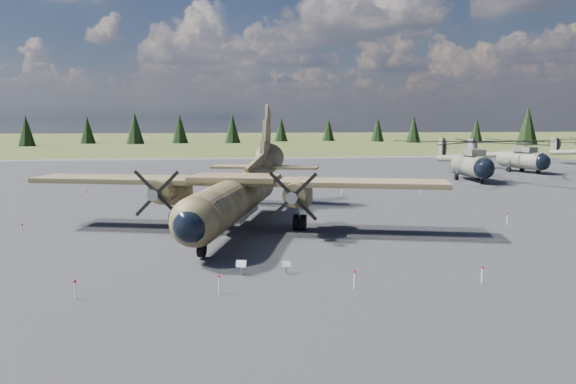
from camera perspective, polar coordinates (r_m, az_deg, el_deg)
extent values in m
plane|color=#4A5325|center=(38.18, -1.04, -3.92)|extent=(500.00, 500.00, 0.00)
cube|color=slate|center=(47.98, -2.31, -1.56)|extent=(120.00, 120.00, 0.04)
cylinder|color=#414223|center=(37.76, -5.55, -0.64)|extent=(7.13, 17.56, 2.71)
sphere|color=#414223|center=(29.46, -9.46, -3.04)|extent=(3.26, 3.26, 2.66)
sphere|color=black|center=(28.97, -9.78, -3.32)|extent=(2.39, 2.39, 1.95)
cube|color=black|center=(30.80, -8.64, -1.19)|extent=(2.27, 2.00, 0.53)
cone|color=#414223|center=(48.77, -2.47, 2.44)|extent=(4.29, 7.12, 4.08)
cube|color=#95989A|center=(38.87, -5.20, -2.07)|extent=(3.28, 6.09, 0.48)
cube|color=#28331A|center=(38.09, -5.40, 1.12)|extent=(28.01, 10.44, 0.34)
cube|color=#414223|center=(38.07, -5.41, 1.43)|extent=(6.52, 4.87, 0.34)
cylinder|color=#414223|center=(39.10, -11.73, 0.37)|extent=(2.71, 5.25, 1.45)
cube|color=#414223|center=(39.91, -11.33, -0.39)|extent=(2.26, 3.56, 0.78)
cone|color=gray|center=(36.17, -13.39, -0.25)|extent=(0.94, 1.03, 0.74)
cylinder|color=black|center=(40.16, -11.27, -2.71)|extent=(1.10, 1.25, 1.07)
cylinder|color=#414223|center=(37.12, 1.08, 0.15)|extent=(2.71, 5.25, 1.45)
cube|color=#414223|center=(37.96, 1.21, -0.64)|extent=(2.26, 3.56, 0.78)
cone|color=gray|center=(34.02, 0.45, -0.53)|extent=(0.94, 1.03, 0.74)
cylinder|color=black|center=(38.23, 1.20, -3.09)|extent=(1.10, 1.25, 1.07)
cube|color=#414223|center=(45.12, -3.30, 2.76)|extent=(2.15, 7.14, 1.63)
cube|color=#28331A|center=(49.24, -2.36, 2.54)|extent=(9.54, 4.46, 0.21)
cylinder|color=gray|center=(30.74, -8.78, -4.47)|extent=(0.17, 0.17, 0.87)
cylinder|color=black|center=(30.89, -8.76, -5.74)|extent=(0.56, 0.96, 0.91)
cylinder|color=slate|center=(71.08, 18.17, 2.57)|extent=(2.99, 7.48, 2.55)
sphere|color=black|center=(67.70, 19.31, 2.25)|extent=(2.48, 2.48, 2.34)
sphere|color=slate|center=(74.49, 17.13, 2.83)|extent=(2.48, 2.48, 2.34)
cube|color=slate|center=(70.59, 18.34, 3.86)|extent=(1.93, 3.36, 0.76)
cylinder|color=gray|center=(70.55, 18.37, 4.48)|extent=(0.39, 0.39, 1.02)
cylinder|color=slate|center=(78.04, 16.15, 3.33)|extent=(1.38, 8.74, 1.46)
cube|color=slate|center=(81.56, 15.27, 4.42)|extent=(0.31, 1.44, 2.45)
cylinder|color=black|center=(81.68, 15.51, 4.42)|extent=(0.22, 2.65, 2.65)
cylinder|color=black|center=(68.40, 19.06, 1.11)|extent=(0.33, 0.71, 0.69)
cylinder|color=black|center=(71.85, 16.74, 1.49)|extent=(0.35, 0.83, 0.82)
cylinder|color=gray|center=(71.80, 16.76, 1.92)|extent=(0.15, 0.15, 1.48)
cylinder|color=black|center=(72.86, 18.77, 1.49)|extent=(0.35, 0.83, 0.82)
cylinder|color=gray|center=(72.81, 18.79, 1.91)|extent=(0.15, 0.15, 1.48)
cylinder|color=slate|center=(84.78, 22.70, 3.01)|extent=(4.22, 7.17, 2.35)
sphere|color=black|center=(82.50, 24.41, 2.78)|extent=(2.70, 2.70, 2.17)
sphere|color=slate|center=(87.13, 21.08, 3.20)|extent=(2.70, 2.70, 2.17)
cube|color=slate|center=(84.43, 22.94, 4.01)|extent=(2.41, 3.35, 0.71)
cylinder|color=gray|center=(84.40, 22.96, 4.49)|extent=(0.42, 0.42, 0.94)
cylinder|color=slate|center=(89.63, 19.49, 3.59)|extent=(3.09, 7.92, 1.35)
cube|color=slate|center=(92.16, 18.01, 4.48)|extent=(0.58, 1.32, 2.26)
cylinder|color=black|center=(92.38, 18.17, 4.48)|extent=(0.77, 2.36, 2.45)
cylinder|color=black|center=(82.98, 24.06, 1.91)|extent=(0.44, 0.69, 0.64)
cylinder|color=black|center=(84.75, 21.50, 2.14)|extent=(0.49, 0.80, 0.75)
cylinder|color=gray|center=(84.71, 21.52, 2.48)|extent=(0.16, 0.16, 1.37)
cylinder|color=black|center=(86.58, 22.69, 2.19)|extent=(0.49, 0.80, 0.75)
cylinder|color=gray|center=(86.54, 22.70, 2.51)|extent=(0.16, 0.16, 1.37)
cylinder|color=slate|center=(101.95, 26.85, 3.63)|extent=(3.21, 7.84, 1.34)
cube|color=slate|center=(104.09, 25.37, 4.43)|extent=(0.60, 1.31, 2.25)
cylinder|color=black|center=(104.34, 25.49, 4.43)|extent=(0.80, 2.33, 2.43)
cube|color=gray|center=(27.50, -4.78, -7.84)|extent=(0.10, 0.10, 0.61)
cube|color=white|center=(27.37, -4.78, -7.27)|extent=(0.52, 0.30, 0.34)
cube|color=gray|center=(27.70, -0.20, -7.80)|extent=(0.08, 0.08, 0.52)
cube|color=white|center=(27.59, -0.18, -7.32)|extent=(0.42, 0.18, 0.29)
cylinder|color=white|center=(25.50, -20.80, -9.33)|extent=(0.07, 0.07, 0.80)
cylinder|color=red|center=(25.39, -20.85, -8.47)|extent=(0.12, 0.12, 0.10)
cylinder|color=white|center=(24.78, -7.01, -9.38)|extent=(0.07, 0.07, 0.80)
cylinder|color=red|center=(24.66, -7.03, -8.49)|extent=(0.12, 0.12, 0.10)
cylinder|color=white|center=(25.48, 6.77, -8.89)|extent=(0.07, 0.07, 0.80)
cylinder|color=red|center=(25.37, 6.79, -8.02)|extent=(0.12, 0.12, 0.10)
cylinder|color=white|center=(27.51, 19.12, -8.02)|extent=(0.07, 0.07, 0.80)
cylinder|color=red|center=(27.41, 19.16, -7.22)|extent=(0.12, 0.12, 0.10)
cylinder|color=white|center=(55.03, -19.71, -0.40)|extent=(0.07, 0.07, 0.80)
cylinder|color=red|center=(54.97, -19.73, 0.01)|extent=(0.12, 0.12, 0.10)
cylinder|color=white|center=(53.84, -11.38, -0.27)|extent=(0.07, 0.07, 0.80)
cylinder|color=red|center=(53.79, -11.39, 0.15)|extent=(0.12, 0.12, 0.10)
cylinder|color=white|center=(53.84, -2.86, -0.13)|extent=(0.07, 0.07, 0.80)
cylinder|color=red|center=(53.79, -2.86, 0.29)|extent=(0.12, 0.12, 0.10)
cylinder|color=white|center=(55.01, 5.48, 0.01)|extent=(0.07, 0.07, 0.80)
cylinder|color=red|center=(54.96, 5.49, 0.42)|extent=(0.12, 0.12, 0.10)
cylinder|color=white|center=(57.28, 13.31, 0.14)|extent=(0.07, 0.07, 0.80)
cylinder|color=red|center=(57.24, 13.33, 0.53)|extent=(0.12, 0.12, 0.10)
cylinder|color=white|center=(39.92, -25.36, -3.56)|extent=(0.07, 0.07, 0.80)
cylinder|color=red|center=(39.85, -25.40, -3.00)|extent=(0.12, 0.12, 0.10)
cylinder|color=white|center=(43.07, 21.37, -2.58)|extent=(0.07, 0.07, 0.80)
cylinder|color=red|center=(43.01, 21.40, -2.06)|extent=(0.12, 0.12, 0.10)
cone|color=black|center=(172.78, 23.17, 6.21)|extent=(6.02, 6.02, 10.76)
cone|color=black|center=(181.78, 18.58, 5.98)|extent=(4.30, 4.30, 7.68)
cone|color=black|center=(178.92, 12.64, 6.28)|extent=(4.69, 4.69, 8.37)
cone|color=black|center=(184.86, 9.09, 6.33)|extent=(4.42, 4.42, 7.89)
cone|color=black|center=(187.29, 4.13, 6.36)|extent=(4.21, 4.21, 7.53)
cone|color=black|center=(183.59, -0.71, 6.40)|extent=(4.38, 4.38, 7.82)
cone|color=black|center=(172.04, -5.67, 6.42)|extent=(4.82, 4.82, 8.61)
cone|color=black|center=(173.17, -10.94, 6.36)|extent=(4.92, 4.92, 8.79)
cone|color=black|center=(171.74, -15.29, 6.30)|extent=(5.19, 5.19, 9.28)
cone|color=black|center=(177.87, -19.70, 5.96)|extent=(4.51, 4.51, 8.05)
cone|color=black|center=(167.86, -25.05, 5.67)|extent=(4.65, 4.65, 8.30)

